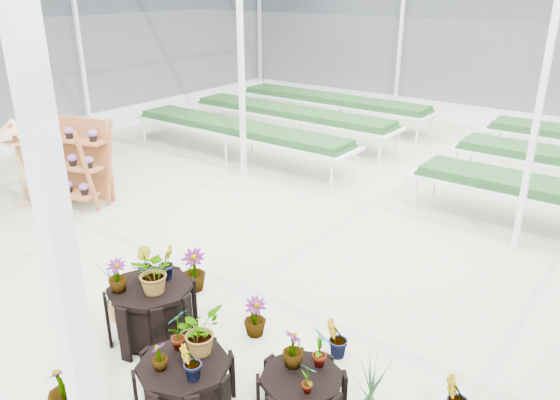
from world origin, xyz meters
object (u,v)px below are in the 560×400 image
Objects in this scene: plinth_mid at (185,384)px; shelf_rack at (67,163)px; bird_table at (19,162)px; plinth_tall at (152,312)px; plinth_low at (301,392)px.

shelf_rack reaches higher than plinth_mid.
shelf_rack is at bearing 45.60° from bird_table.
bird_table reaches higher than shelf_rack.
plinth_tall is at bearing -9.25° from bird_table.
plinth_low is 7.25m from shelf_rack.
shelf_rack is 0.97× the size of bird_table.
plinth_low is at bearing 34.99° from plinth_mid.
plinth_mid is 0.59× the size of shelf_rack.
plinth_tall is 1.35m from plinth_mid.
shelf_rack is at bearing 157.22° from plinth_tall.
bird_table is (-7.67, 1.31, 0.68)m from plinth_low.
bird_table reaches higher than plinth_mid.
plinth_tall is 0.60× the size of bird_table.
plinth_tall is 5.20m from shelf_rack.
plinth_low is at bearing -31.05° from shelf_rack.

